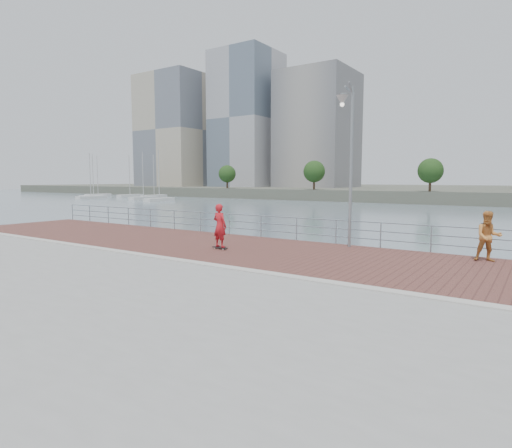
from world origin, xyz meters
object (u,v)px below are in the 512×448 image
Objects in this scene: guardrail at (316,228)px; bystander at (488,236)px; street_lamp at (347,137)px; skateboarder at (220,226)px.

bystander is (7.24, -0.88, 0.23)m from guardrail.
guardrail is at bearing 152.22° from street_lamp.
bystander is at bearing -6.96° from guardrail.
guardrail is 21.40× the size of skateboarder.
street_lamp is at bearing 163.88° from bystander.
street_lamp reaches higher than skateboarder.
bystander reaches higher than guardrail.
bystander is at bearing 1.08° from street_lamp.
skateboarder is 1.01× the size of bystander.
skateboarder is (-4.26, -3.20, -3.70)m from street_lamp.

